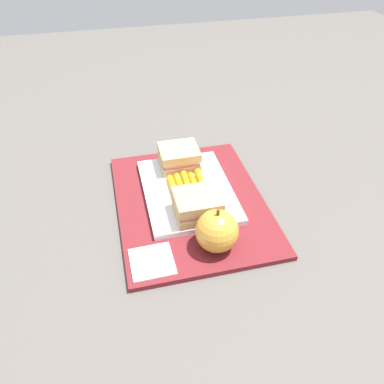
% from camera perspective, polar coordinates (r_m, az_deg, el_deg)
% --- Properties ---
extents(ground_plane, '(2.40, 2.40, 0.00)m').
position_cam_1_polar(ground_plane, '(0.75, -0.22, -1.91)').
color(ground_plane, '#56514C').
extents(lunchbag_mat, '(0.36, 0.28, 0.01)m').
position_cam_1_polar(lunchbag_mat, '(0.74, -0.23, -1.62)').
color(lunchbag_mat, maroon).
rests_on(lunchbag_mat, ground_plane).
extents(food_tray, '(0.23, 0.17, 0.01)m').
position_cam_1_polar(food_tray, '(0.75, -0.67, 0.22)').
color(food_tray, white).
rests_on(food_tray, lunchbag_mat).
extents(sandwich_half_left, '(0.07, 0.08, 0.04)m').
position_cam_1_polar(sandwich_half_left, '(0.80, -1.94, 5.21)').
color(sandwich_half_left, tan).
rests_on(sandwich_half_left, food_tray).
extents(sandwich_half_right, '(0.07, 0.08, 0.04)m').
position_cam_1_polar(sandwich_half_right, '(0.68, 0.80, -1.97)').
color(sandwich_half_right, tan).
rests_on(sandwich_half_right, food_tray).
extents(carrot_sticks_bundle, '(0.08, 0.07, 0.02)m').
position_cam_1_polar(carrot_sticks_bundle, '(0.75, -0.67, 0.97)').
color(carrot_sticks_bundle, orange).
rests_on(carrot_sticks_bundle, food_tray).
extents(apple, '(0.07, 0.07, 0.08)m').
position_cam_1_polar(apple, '(0.63, 3.75, -5.84)').
color(apple, gold).
rests_on(apple, lunchbag_mat).
extents(paper_napkin, '(0.07, 0.07, 0.00)m').
position_cam_1_polar(paper_napkin, '(0.63, -6.00, -10.30)').
color(paper_napkin, white).
rests_on(paper_napkin, lunchbag_mat).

